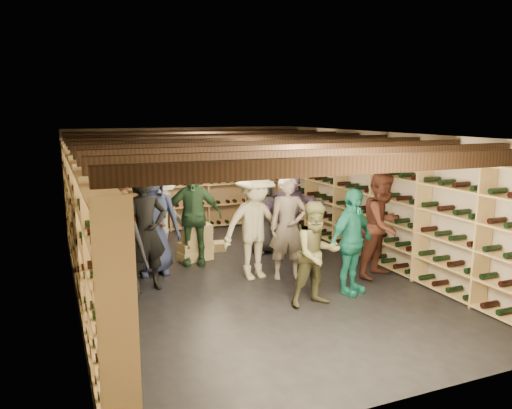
{
  "coord_description": "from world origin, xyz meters",
  "views": [
    {
      "loc": [
        -2.97,
        -7.55,
        2.76
      ],
      "look_at": [
        0.24,
        0.2,
        1.2
      ],
      "focal_mm": 35.0,
      "sensor_mm": 36.0,
      "label": 1
    }
  ],
  "objects": [
    {
      "name": "person_10",
      "position": [
        -0.64,
        1.08,
        0.9
      ],
      "size": [
        1.14,
        0.74,
        1.8
      ],
      "primitive_type": "imported",
      "rotation": [
        0.0,
        0.0,
        -0.31
      ],
      "color": "#26472B",
      "rests_on": "ground"
    },
    {
      "name": "person_4",
      "position": [
        1.18,
        -1.32,
        0.82
      ],
      "size": [
        1.04,
        0.72,
        1.64
      ],
      "primitive_type": "imported",
      "rotation": [
        0.0,
        0.0,
        0.37
      ],
      "color": "#1A7662",
      "rests_on": "ground"
    },
    {
      "name": "person_5",
      "position": [
        -1.99,
        0.77,
        0.82
      ],
      "size": [
        1.55,
        0.63,
        1.63
      ],
      "primitive_type": "imported",
      "rotation": [
        0.0,
        0.0,
        0.1
      ],
      "color": "brown",
      "rests_on": "ground"
    },
    {
      "name": "ceiling_joists",
      "position": [
        0.0,
        0.0,
        2.26
      ],
      "size": [
        5.4,
        7.12,
        0.18
      ],
      "color": "black",
      "rests_on": "ground"
    },
    {
      "name": "wine_rack_back",
      "position": [
        0.0,
        3.83,
        1.07
      ],
      "size": [
        4.7,
        0.3,
        2.15
      ],
      "color": "#A58950",
      "rests_on": "ground"
    },
    {
      "name": "person_8",
      "position": [
        2.1,
        -0.83,
        0.89
      ],
      "size": [
        1.06,
        0.96,
        1.78
      ],
      "primitive_type": "imported",
      "rotation": [
        0.0,
        0.0,
        0.41
      ],
      "color": "#4E261C",
      "rests_on": "ground"
    },
    {
      "name": "person_9",
      "position": [
        -1.2,
        1.3,
        0.82
      ],
      "size": [
        1.06,
        0.62,
        1.63
      ],
      "primitive_type": "imported",
      "rotation": [
        0.0,
        0.0,
        -0.01
      ],
      "color": "#ABA89B",
      "rests_on": "ground"
    },
    {
      "name": "walls",
      "position": [
        0.0,
        0.0,
        1.2
      ],
      "size": [
        5.52,
        8.02,
        2.4
      ],
      "color": "tan",
      "rests_on": "ground"
    },
    {
      "name": "person_6",
      "position": [
        -1.44,
        0.8,
        0.95
      ],
      "size": [
        0.94,
        0.62,
        1.91
      ],
      "primitive_type": "imported",
      "rotation": [
        0.0,
        0.0,
        -0.02
      ],
      "color": "#212847",
      "rests_on": "ground"
    },
    {
      "name": "person_12",
      "position": [
        0.86,
        1.3,
        0.78
      ],
      "size": [
        0.84,
        0.63,
        1.55
      ],
      "primitive_type": "imported",
      "rotation": [
        0.0,
        0.0,
        0.19
      ],
      "color": "#343439",
      "rests_on": "ground"
    },
    {
      "name": "person_3",
      "position": [
        0.1,
        -0.09,
        0.92
      ],
      "size": [
        1.25,
        0.8,
        1.83
      ],
      "primitive_type": "imported",
      "rotation": [
        0.0,
        0.0,
        0.1
      ],
      "color": "#BFB892",
      "rests_on": "ground"
    },
    {
      "name": "crate_stack_left",
      "position": [
        -0.49,
        1.3,
        0.34
      ],
      "size": [
        0.54,
        0.39,
        0.68
      ],
      "rotation": [
        0.0,
        0.0,
        0.13
      ],
      "color": "tan",
      "rests_on": "ground"
    },
    {
      "name": "wine_rack_left",
      "position": [
        -2.57,
        0.0,
        1.08
      ],
      "size": [
        0.32,
        7.5,
        2.15
      ],
      "color": "#A58950",
      "rests_on": "ground"
    },
    {
      "name": "ground",
      "position": [
        0.0,
        0.0,
        0.0
      ],
      "size": [
        8.0,
        8.0,
        0.0
      ],
      "primitive_type": "plane",
      "color": "black",
      "rests_on": "ground"
    },
    {
      "name": "person_1",
      "position": [
        -1.68,
        0.02,
        0.93
      ],
      "size": [
        0.77,
        0.6,
        1.86
      ],
      "primitive_type": "imported",
      "rotation": [
        0.0,
        0.0,
        0.26
      ],
      "color": "black",
      "rests_on": "ground"
    },
    {
      "name": "crate_stack_right",
      "position": [
        -0.59,
        1.3,
        0.17
      ],
      "size": [
        0.57,
        0.44,
        0.34
      ],
      "rotation": [
        0.0,
        0.0,
        0.25
      ],
      "color": "tan",
      "rests_on": "ground"
    },
    {
      "name": "person_0",
      "position": [
        -2.18,
        -0.54,
        0.84
      ],
      "size": [
        0.88,
        0.63,
        1.69
      ],
      "primitive_type": "imported",
      "rotation": [
        0.0,
        0.0,
        0.11
      ],
      "color": "black",
      "rests_on": "ground"
    },
    {
      "name": "person_11",
      "position": [
        1.4,
        1.27,
        0.85
      ],
      "size": [
        1.63,
        0.71,
        1.7
      ],
      "primitive_type": "imported",
      "rotation": [
        0.0,
        0.0,
        0.13
      ],
      "color": "slate",
      "rests_on": "ground"
    },
    {
      "name": "person_7",
      "position": [
        0.61,
        -0.3,
        0.87
      ],
      "size": [
        0.72,
        0.57,
        1.74
      ],
      "primitive_type": "imported",
      "rotation": [
        0.0,
        0.0,
        -0.27
      ],
      "color": "gray",
      "rests_on": "ground"
    },
    {
      "name": "person_2",
      "position": [
        0.46,
        -1.53,
        0.76
      ],
      "size": [
        0.76,
        0.6,
        1.52
      ],
      "primitive_type": "imported",
      "rotation": [
        0.0,
        0.0,
        0.03
      ],
      "color": "brown",
      "rests_on": "ground"
    },
    {
      "name": "wine_rack_right",
      "position": [
        2.57,
        0.0,
        1.08
      ],
      "size": [
        0.32,
        7.5,
        2.15
      ],
      "color": "#A58950",
      "rests_on": "ground"
    },
    {
      "name": "ceiling",
      "position": [
        0.0,
        0.0,
        2.4
      ],
      "size": [
        5.5,
        8.0,
        0.01
      ],
      "primitive_type": "cube",
      "color": "beige",
      "rests_on": "walls"
    },
    {
      "name": "crate_loose",
      "position": [
        -0.05,
        1.78,
        0.09
      ],
      "size": [
        0.54,
        0.4,
        0.17
      ],
      "primitive_type": "cube",
      "rotation": [
        0.0,
        0.0,
        -0.15
      ],
      "color": "tan",
      "rests_on": "ground"
    }
  ]
}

